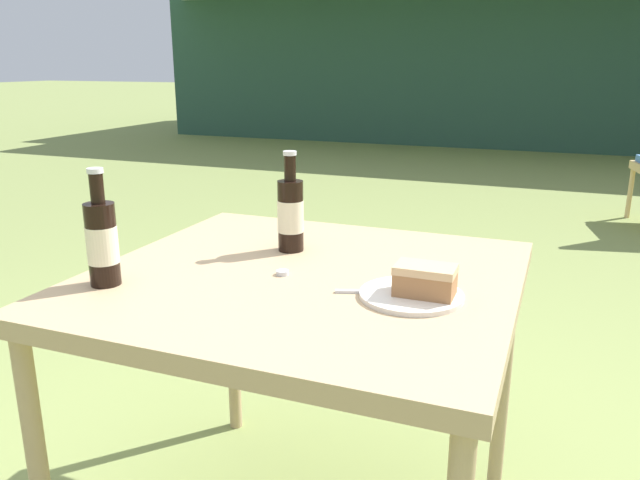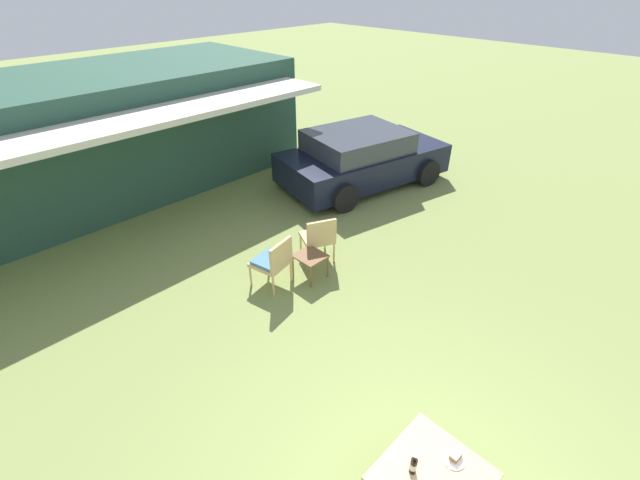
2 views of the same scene
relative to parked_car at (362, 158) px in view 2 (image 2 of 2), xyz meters
The scene contains 10 objects.
cabin_building 6.84m from the parked_car, 142.97° to the left, with size 10.84×4.92×2.60m.
parked_car is the anchor object (origin of this frame).
wicker_chair_cushioned 4.35m from the parked_car, 158.84° to the right, with size 0.63×0.63×0.88m.
wicker_chair_plain 3.42m from the parked_car, 152.33° to the right, with size 0.71×0.71×0.88m.
garden_side_table 3.95m from the parked_car, 152.10° to the right, with size 0.45×0.48×0.44m.
patio_table 7.58m from the parked_car, 135.03° to the right, with size 0.91×0.88×0.72m.
cake_on_plate 7.43m from the parked_car, 133.25° to the right, with size 0.21×0.21×0.07m.
cola_bottle_near 7.54m from the parked_car, 136.36° to the right, with size 0.06×0.06×0.25m.
fork 7.49m from the parked_car, 133.70° to the right, with size 0.17×0.06×0.01m.
loose_bottle_cap 7.62m from the parked_car, 135.10° to the right, with size 0.03×0.03×0.01m.
Camera 2 is at (-2.15, -0.74, 4.51)m, focal length 24.00 mm.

